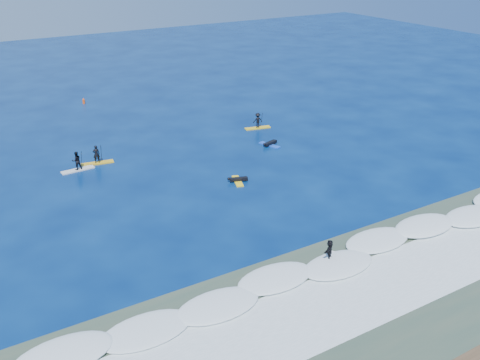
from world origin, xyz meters
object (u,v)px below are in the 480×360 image
wave_surfer (329,251)px  sup_paddler_center (77,162)px  marker_buoy (84,101)px  sup_paddler_left (97,157)px  prone_paddler_near (238,180)px  sup_paddler_right (258,122)px  prone_paddler_far (270,144)px

wave_surfer → sup_paddler_center: bearing=77.8°
marker_buoy → sup_paddler_center: bearing=-107.4°
sup_paddler_left → prone_paddler_near: bearing=-38.3°
sup_paddler_left → sup_paddler_right: 17.00m
wave_surfer → prone_paddler_far: bearing=31.3°
sup_paddler_right → marker_buoy: bearing=137.6°
sup_paddler_right → prone_paddler_far: (-1.70, -4.76, -0.57)m
prone_paddler_near → wave_surfer: wave_surfer is taller
sup_paddler_left → prone_paddler_near: 12.76m
prone_paddler_far → marker_buoy: marker_buoy is taller
sup_paddler_right → wave_surfer: bearing=-100.5°
sup_paddler_left → wave_surfer: 23.48m
sup_paddler_center → prone_paddler_near: (10.42, -8.86, -0.57)m
sup_paddler_right → wave_surfer: 25.00m
prone_paddler_far → marker_buoy: bearing=9.5°
sup_paddler_center → marker_buoy: sup_paddler_center is taller
sup_paddler_right → prone_paddler_near: 13.27m
prone_paddler_far → marker_buoy: (-11.10, 22.76, 0.16)m
prone_paddler_near → prone_paddler_far: bearing=-32.3°
sup_paddler_center → prone_paddler_far: (17.16, -3.39, -0.57)m
sup_paddler_right → prone_paddler_far: size_ratio=1.19×
prone_paddler_far → prone_paddler_near: bearing=112.6°
prone_paddler_far → wave_surfer: (-7.94, -18.31, 0.62)m
sup_paddler_center → prone_paddler_near: size_ratio=1.29×
sup_paddler_center → prone_paddler_far: size_ratio=1.22×
prone_paddler_near → wave_surfer: 12.91m
prone_paddler_near → marker_buoy: bearing=27.4°
sup_paddler_center → sup_paddler_left: bearing=14.3°
prone_paddler_far → wave_surfer: 19.97m
sup_paddler_right → prone_paddler_near: (-8.44, -10.23, -0.58)m
sup_paddler_center → marker_buoy: (6.06, 19.37, -0.40)m
prone_paddler_near → wave_surfer: (-1.20, -12.84, 0.62)m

